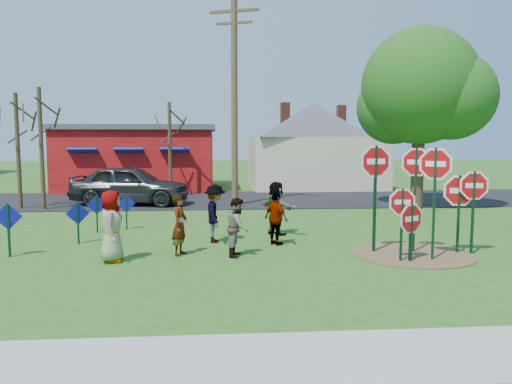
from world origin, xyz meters
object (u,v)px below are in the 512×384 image
at_px(stop_sign_d, 474,192).
at_px(leafy_tree, 423,92).
at_px(suv, 130,185).
at_px(utility_pole, 234,98).
at_px(person_a, 112,226).
at_px(person_b, 180,225).
at_px(stop_sign_a, 402,208).
at_px(stop_sign_b, 416,173).
at_px(stop_sign_c, 435,177).

bearing_deg(stop_sign_d, leafy_tree, 82.08).
distance_m(suv, utility_pole, 6.29).
bearing_deg(person_a, stop_sign_d, -94.26).
height_order(person_b, suv, suv).
xyz_separation_m(stop_sign_a, stop_sign_b, (0.72, 0.98, 0.82)).
relative_size(stop_sign_a, stop_sign_b, 0.66).
height_order(stop_sign_d, utility_pole, utility_pole).
distance_m(stop_sign_c, suv, 14.87).
distance_m(stop_sign_b, leafy_tree, 9.81).
distance_m(stop_sign_a, stop_sign_c, 1.15).
bearing_deg(stop_sign_d, stop_sign_c, -150.18).
bearing_deg(stop_sign_b, person_a, -158.98).
relative_size(stop_sign_a, utility_pole, 0.21).
bearing_deg(stop_sign_c, utility_pole, 146.62).
distance_m(stop_sign_c, person_a, 8.14).
distance_m(person_a, person_b, 1.75).
bearing_deg(stop_sign_d, utility_pole, 125.86).
bearing_deg(stop_sign_b, stop_sign_c, -63.65).
distance_m(stop_sign_d, leafy_tree, 9.81).
bearing_deg(utility_pole, suv, 175.35).
relative_size(person_b, utility_pole, 0.17).
bearing_deg(stop_sign_b, leafy_tree, 84.58).
relative_size(stop_sign_a, stop_sign_c, 0.66).
distance_m(stop_sign_a, leafy_tree, 11.19).
bearing_deg(stop_sign_b, stop_sign_a, -108.52).
height_order(stop_sign_d, leafy_tree, leafy_tree).
xyz_separation_m(person_a, person_b, (1.63, 0.63, -0.09)).
relative_size(utility_pole, leafy_tree, 1.19).
relative_size(stop_sign_a, leafy_tree, 0.25).
height_order(person_a, suv, suv).
bearing_deg(suv, stop_sign_b, -129.50).
distance_m(suv, leafy_tree, 13.81).
height_order(person_a, utility_pole, utility_pole).
relative_size(stop_sign_b, stop_sign_d, 1.26).
bearing_deg(leafy_tree, stop_sign_b, -113.33).
relative_size(suv, leafy_tree, 0.68).
relative_size(stop_sign_a, person_b, 1.22).
distance_m(person_a, leafy_tree, 15.29).
height_order(stop_sign_b, leafy_tree, leafy_tree).
xyz_separation_m(stop_sign_b, person_a, (-7.91, -0.43, -1.27)).
relative_size(stop_sign_c, utility_pole, 0.32).
height_order(stop_sign_c, leafy_tree, leafy_tree).
height_order(stop_sign_c, suv, stop_sign_c).
relative_size(suv, utility_pole, 0.57).
distance_m(stop_sign_b, suv, 14.11).
height_order(stop_sign_b, person_b, stop_sign_b).
xyz_separation_m(stop_sign_a, suv, (-8.61, 11.50, -0.39)).
bearing_deg(leafy_tree, stop_sign_c, -110.63).
height_order(suv, leafy_tree, leafy_tree).
xyz_separation_m(stop_sign_b, person_b, (-6.28, 0.20, -1.36)).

